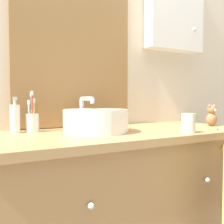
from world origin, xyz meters
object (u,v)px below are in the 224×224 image
Objects in this scene: drinking_cup at (188,123)px; teddy_bear at (212,116)px; toothbrush_holder at (32,121)px; soap_dispenser at (15,118)px; sink_basin at (96,120)px.

teddy_bear is at bearing 24.31° from drinking_cup.
toothbrush_holder reaches higher than soap_dispenser.
toothbrush_holder is 0.08m from soap_dispenser.
drinking_cup is at bearing -31.23° from toothbrush_holder.
drinking_cup is at bearing -28.62° from soap_dispenser.
sink_basin is 0.44m from drinking_cup.
sink_basin is 2.80× the size of teddy_bear.
drinking_cup is (0.72, -0.40, -0.02)m from soap_dispenser.
toothbrush_holder is at bearing -2.59° from soap_dispenser.
soap_dispenser reaches higher than teddy_bear.
drinking_cup is (0.65, -0.39, -0.01)m from toothbrush_holder.
teddy_bear is (0.73, -0.07, 0.00)m from sink_basin.
soap_dispenser is (-0.35, 0.16, 0.01)m from sink_basin.
toothbrush_holder reaches higher than drinking_cup.
sink_basin is 0.31m from toothbrush_holder.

